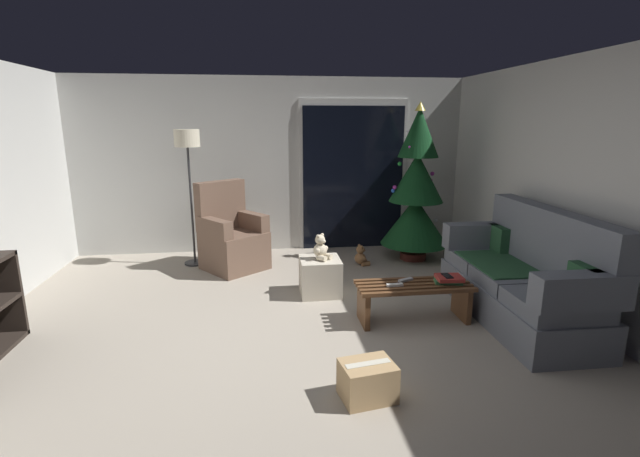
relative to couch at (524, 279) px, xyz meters
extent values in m
plane|color=#9E9384|center=(-2.32, -0.22, -0.40)|extent=(7.00, 7.00, 0.00)
cube|color=beige|center=(-2.32, 2.84, 0.85)|extent=(5.72, 0.12, 2.50)
cube|color=beige|center=(0.54, -0.22, 0.85)|extent=(0.12, 6.00, 2.50)
cube|color=silver|center=(-1.12, 2.77, 0.70)|extent=(1.60, 0.02, 2.20)
cube|color=black|center=(-1.12, 2.75, 0.65)|extent=(1.50, 0.02, 2.10)
cube|color=slate|center=(-0.07, 0.00, -0.23)|extent=(0.79, 1.91, 0.34)
cube|color=slate|center=(-0.10, -0.62, 0.01)|extent=(0.69, 0.61, 0.14)
cube|color=slate|center=(-0.09, 0.00, 0.01)|extent=(0.69, 0.61, 0.14)
cube|color=slate|center=(-0.08, 0.62, 0.01)|extent=(0.69, 0.61, 0.14)
cube|color=slate|center=(0.23, -0.01, 0.38)|extent=(0.23, 1.90, 0.60)
cube|color=slate|center=(-0.08, -0.87, 0.22)|extent=(0.76, 0.21, 0.28)
cube|color=slate|center=(-0.06, 0.87, 0.22)|extent=(0.76, 0.21, 0.28)
cube|color=#234C2D|center=(-0.10, 0.25, 0.09)|extent=(0.61, 0.91, 0.02)
cube|color=#234C2D|center=(0.08, -0.70, 0.22)|extent=(0.12, 0.32, 0.28)
cube|color=#234C2D|center=(0.10, 0.70, 0.22)|extent=(0.12, 0.32, 0.28)
cube|color=brown|center=(-1.06, -0.09, -0.04)|extent=(1.10, 0.05, 0.04)
cube|color=brown|center=(-1.06, 0.00, -0.04)|extent=(1.10, 0.05, 0.04)
cube|color=brown|center=(-1.06, 0.08, -0.04)|extent=(1.10, 0.05, 0.04)
cube|color=brown|center=(-1.06, 0.17, -0.04)|extent=(1.10, 0.05, 0.04)
cube|color=brown|center=(-1.06, 0.26, -0.04)|extent=(1.10, 0.05, 0.04)
cube|color=brown|center=(-1.55, 0.08, -0.23)|extent=(0.05, 0.36, 0.34)
cube|color=brown|center=(-0.57, 0.08, -0.23)|extent=(0.05, 0.36, 0.34)
cube|color=silver|center=(-1.26, 0.05, -0.01)|extent=(0.16, 0.05, 0.02)
cube|color=#ADADB2|center=(-1.12, 0.17, -0.01)|extent=(0.16, 0.10, 0.02)
cube|color=#337042|center=(-0.73, 0.07, -0.01)|extent=(0.28, 0.20, 0.03)
cube|color=#A32D28|center=(-0.73, 0.06, 0.03)|extent=(0.26, 0.22, 0.04)
cube|color=black|center=(-0.75, 0.06, 0.05)|extent=(0.07, 0.14, 0.01)
cylinder|color=#4C1E19|center=(-0.40, 2.02, -0.35)|extent=(0.36, 0.36, 0.10)
cylinder|color=brown|center=(-0.40, 2.02, -0.24)|extent=(0.08, 0.08, 0.12)
cone|color=#0F3819|center=(-0.40, 2.02, 0.15)|extent=(0.92, 0.92, 0.66)
cone|color=#0F3819|center=(-0.40, 2.02, 0.75)|extent=(0.73, 0.73, 0.66)
cone|color=#0F3819|center=(-0.40, 2.02, 1.35)|extent=(0.54, 0.54, 0.66)
sphere|color=red|center=(-0.19, 2.01, 1.04)|extent=(0.06, 0.06, 0.06)
sphere|color=#B233A5|center=(-0.15, 2.12, 0.78)|extent=(0.06, 0.06, 0.06)
sphere|color=#1E8C33|center=(-0.34, 1.82, 1.06)|extent=(0.06, 0.06, 0.06)
sphere|color=#B233A5|center=(-0.15, 2.17, 0.68)|extent=(0.06, 0.06, 0.06)
sphere|color=white|center=(-0.51, 2.12, 1.34)|extent=(0.06, 0.06, 0.06)
sphere|color=white|center=(-0.02, 2.20, 0.10)|extent=(0.06, 0.06, 0.06)
sphere|color=blue|center=(-0.26, 2.17, 1.08)|extent=(0.06, 0.06, 0.06)
sphere|color=#B233A5|center=(-0.07, 2.08, 0.49)|extent=(0.06, 0.06, 0.06)
sphere|color=#B233A5|center=(-0.55, 1.90, 1.15)|extent=(0.06, 0.06, 0.06)
sphere|color=gold|center=(-0.43, 2.45, 0.04)|extent=(0.06, 0.06, 0.06)
sphere|color=#1E8C33|center=(-0.61, 2.14, 0.92)|extent=(0.06, 0.06, 0.06)
sphere|color=blue|center=(-0.72, 2.04, 0.57)|extent=(0.06, 0.06, 0.06)
sphere|color=#B233A5|center=(-0.71, 2.01, 0.62)|extent=(0.06, 0.06, 0.06)
sphere|color=gold|center=(-0.08, 2.19, 0.37)|extent=(0.06, 0.06, 0.06)
cone|color=#EAD14C|center=(-0.40, 2.02, 1.67)|extent=(0.14, 0.14, 0.12)
cube|color=brown|center=(-2.85, 1.90, -0.24)|extent=(0.95, 0.95, 0.31)
cube|color=brown|center=(-2.85, 1.90, 0.00)|extent=(0.95, 0.95, 0.18)
cube|color=brown|center=(-3.02, 2.12, 0.41)|extent=(0.63, 0.54, 0.64)
cube|color=brown|center=(-2.62, 2.06, 0.20)|extent=(0.47, 0.54, 0.22)
cube|color=brown|center=(-3.06, 1.72, 0.20)|extent=(0.47, 0.54, 0.22)
cylinder|color=#2D2D30|center=(-3.40, 2.19, -0.39)|extent=(0.28, 0.28, 0.02)
cylinder|color=#2D2D30|center=(-3.40, 2.19, 0.40)|extent=(0.03, 0.03, 1.55)
cylinder|color=beige|center=(-3.40, 2.19, 1.27)|extent=(0.32, 0.32, 0.22)
cube|color=beige|center=(-1.86, 0.89, -0.20)|extent=(0.44, 0.44, 0.41)
cylinder|color=beige|center=(-1.79, 0.88, 0.04)|extent=(0.12, 0.12, 0.06)
cylinder|color=beige|center=(-1.86, 0.81, 0.04)|extent=(0.12, 0.12, 0.06)
sphere|color=beige|center=(-1.86, 0.89, 0.11)|extent=(0.15, 0.15, 0.15)
sphere|color=beige|center=(-1.86, 0.89, 0.23)|extent=(0.11, 0.11, 0.11)
sphere|color=#F4E5C1|center=(-1.83, 0.86, 0.22)|extent=(0.04, 0.04, 0.04)
sphere|color=beige|center=(-1.84, 0.92, 0.27)|extent=(0.04, 0.04, 0.04)
sphere|color=beige|center=(-1.89, 0.87, 0.27)|extent=(0.04, 0.04, 0.04)
sphere|color=beige|center=(-1.80, 0.93, 0.12)|extent=(0.06, 0.06, 0.06)
sphere|color=beige|center=(-1.90, 0.83, 0.12)|extent=(0.06, 0.06, 0.06)
cylinder|color=brown|center=(-1.15, 1.89, -0.37)|extent=(0.12, 0.09, 0.06)
cylinder|color=brown|center=(-1.13, 1.79, -0.37)|extent=(0.12, 0.09, 0.06)
sphere|color=brown|center=(-1.20, 1.83, -0.30)|extent=(0.15, 0.15, 0.15)
sphere|color=brown|center=(-1.20, 1.83, -0.18)|extent=(0.11, 0.11, 0.11)
sphere|color=#A37A51|center=(-1.15, 1.84, -0.19)|extent=(0.04, 0.04, 0.04)
sphere|color=brown|center=(-1.21, 1.86, -0.13)|extent=(0.04, 0.04, 0.04)
sphere|color=brown|center=(-1.19, 1.79, -0.13)|extent=(0.04, 0.04, 0.04)
sphere|color=brown|center=(-1.20, 1.90, -0.29)|extent=(0.06, 0.06, 0.06)
sphere|color=brown|center=(-1.17, 1.76, -0.29)|extent=(0.06, 0.06, 0.06)
cube|color=tan|center=(-1.79, -1.09, -0.27)|extent=(0.40, 0.34, 0.26)
cube|color=beige|center=(-1.79, -1.09, -0.13)|extent=(0.33, 0.11, 0.00)
camera|label=1|loc=(-2.48, -3.82, 1.49)|focal=25.31mm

